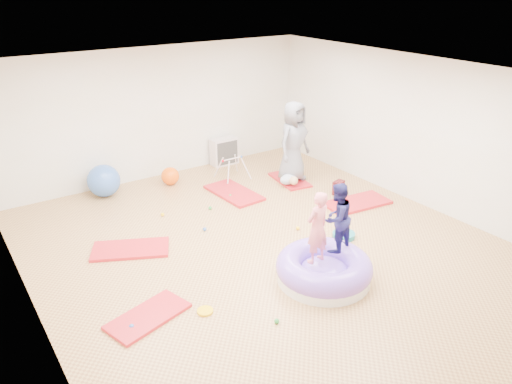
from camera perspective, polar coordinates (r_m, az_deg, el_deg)
room at (r=7.63m, az=1.27°, el=2.70°), size 7.01×8.01×2.81m
gym_mat_front_left at (r=6.86m, az=-12.23°, el=-13.71°), size 1.18×0.81×0.04m
gym_mat_mid_left at (r=8.40m, az=-14.15°, el=-6.36°), size 1.36×1.09×0.05m
gym_mat_center_back at (r=10.20m, az=-2.54°, el=-0.09°), size 0.73×1.35×0.05m
gym_mat_right at (r=9.94m, az=11.46°, el=-1.22°), size 1.34×0.78×0.05m
gym_mat_rear_right at (r=10.87m, az=3.87°, el=1.40°), size 0.70×1.14×0.04m
inflatable_cushion at (r=7.43m, az=7.75°, el=-8.76°), size 1.41×1.41×0.44m
child_pink at (r=6.97m, az=7.04°, el=-3.70°), size 0.42×0.30×1.08m
child_navy at (r=7.30m, az=9.27°, el=-2.58°), size 0.59×0.50×1.06m
adult_caregiver at (r=10.53m, az=4.31°, el=5.75°), size 0.95×0.74×1.72m
infant at (r=10.52m, az=3.85°, el=1.44°), size 0.39×0.40×0.23m
ball_pit_balls at (r=8.31m, az=-2.46°, el=-5.89°), size 3.48×3.77×0.07m
exercise_ball_blue at (r=10.45m, az=-17.01°, el=1.25°), size 0.66×0.66×0.66m
exercise_ball_orange at (r=10.75m, az=-9.78°, el=1.81°), size 0.38×0.38×0.38m
infant_play_gym at (r=10.85m, az=-2.73°, el=3.09°), size 0.63×0.60×0.48m
cube_shelf at (r=11.75m, az=-3.64°, el=4.66°), size 0.63×0.31×0.63m
balance_disc at (r=8.66m, az=9.99°, el=-4.87°), size 0.38×0.38×0.08m
backpack at (r=10.28m, az=9.40°, el=0.49°), size 0.28×0.21×0.28m
yellow_toy at (r=6.84m, az=-5.84°, el=-13.39°), size 0.22×0.22×0.03m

